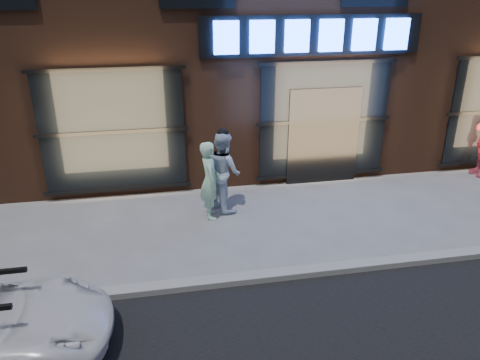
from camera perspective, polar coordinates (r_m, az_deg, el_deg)
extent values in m
plane|color=slate|center=(9.03, 18.20, -9.80)|extent=(90.00, 90.00, 0.00)
cube|color=gray|center=(9.00, 18.25, -9.47)|extent=(60.00, 0.25, 0.12)
cube|color=black|center=(11.16, 8.91, 17.02)|extent=(5.20, 0.06, 0.90)
cube|color=black|center=(11.76, 10.09, 5.25)|extent=(1.80, 0.10, 2.40)
cube|color=#FFBF72|center=(11.01, -15.21, 5.75)|extent=(3.00, 0.04, 2.60)
cube|color=black|center=(10.97, -15.22, 5.69)|extent=(3.20, 0.06, 2.80)
cube|color=#FFBF72|center=(11.70, 10.13, 7.20)|extent=(3.00, 0.04, 2.60)
cube|color=black|center=(11.66, 10.19, 7.15)|extent=(3.20, 0.06, 2.80)
cube|color=#2659FF|center=(10.61, -1.69, 16.96)|extent=(0.55, 0.12, 0.70)
cube|color=#2659FF|center=(10.76, 2.71, 17.04)|extent=(0.55, 0.12, 0.70)
cube|color=#2659FF|center=(10.97, 6.97, 17.02)|extent=(0.55, 0.12, 0.70)
cube|color=#2659FF|center=(11.24, 11.04, 16.91)|extent=(0.55, 0.12, 0.70)
cube|color=#2659FF|center=(11.55, 14.91, 16.74)|extent=(0.55, 0.12, 0.70)
cube|color=#2659FF|center=(11.91, 18.55, 16.52)|extent=(0.55, 0.12, 0.70)
imported|color=#B9F3DA|center=(9.89, -3.71, -0.03)|extent=(0.41, 0.62, 1.71)
imported|color=white|center=(10.25, -2.06, 1.11)|extent=(0.96, 1.06, 1.79)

